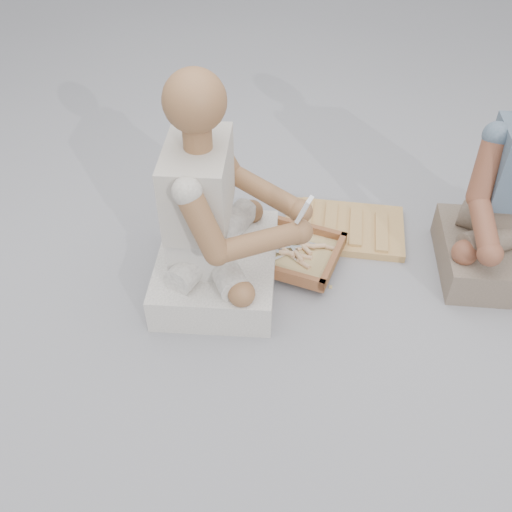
% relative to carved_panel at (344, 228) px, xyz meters
% --- Properties ---
extents(ground, '(60.00, 60.00, 0.00)m').
position_rel_carved_panel_xyz_m(ground, '(-0.13, -0.74, -0.02)').
color(ground, gray).
rests_on(ground, ground).
extents(carved_panel, '(0.65, 0.49, 0.04)m').
position_rel_carved_panel_xyz_m(carved_panel, '(0.00, 0.00, 0.00)').
color(carved_panel, '#AB8142').
rests_on(carved_panel, ground).
extents(tool_tray, '(0.48, 0.39, 0.06)m').
position_rel_carved_panel_xyz_m(tool_tray, '(-0.20, -0.30, 0.04)').
color(tool_tray, brown).
rests_on(tool_tray, carved_panel).
extents(chisel_0, '(0.16, 0.17, 0.02)m').
position_rel_carved_panel_xyz_m(chisel_0, '(-0.15, -0.33, 0.06)').
color(chisel_0, white).
rests_on(chisel_0, tool_tray).
extents(chisel_1, '(0.20, 0.12, 0.02)m').
position_rel_carved_panel_xyz_m(chisel_1, '(-0.21, -0.32, 0.05)').
color(chisel_1, white).
rests_on(chisel_1, tool_tray).
extents(chisel_2, '(0.21, 0.10, 0.02)m').
position_rel_carved_panel_xyz_m(chisel_2, '(-0.09, -0.25, 0.06)').
color(chisel_2, white).
rests_on(chisel_2, tool_tray).
extents(chisel_3, '(0.15, 0.18, 0.02)m').
position_rel_carved_panel_xyz_m(chisel_3, '(-0.15, -0.28, 0.05)').
color(chisel_3, white).
rests_on(chisel_3, tool_tray).
extents(chisel_4, '(0.22, 0.02, 0.02)m').
position_rel_carved_panel_xyz_m(chisel_4, '(-0.14, -0.32, 0.04)').
color(chisel_4, white).
rests_on(chisel_4, tool_tray).
extents(chisel_5, '(0.21, 0.11, 0.02)m').
position_rel_carved_panel_xyz_m(chisel_5, '(-0.13, -0.36, 0.05)').
color(chisel_5, white).
rests_on(chisel_5, tool_tray).
extents(chisel_6, '(0.22, 0.03, 0.02)m').
position_rel_carved_panel_xyz_m(chisel_6, '(-0.14, -0.25, 0.06)').
color(chisel_6, white).
rests_on(chisel_6, tool_tray).
extents(chisel_7, '(0.22, 0.02, 0.02)m').
position_rel_carved_panel_xyz_m(chisel_7, '(-0.03, -0.22, 0.05)').
color(chisel_7, white).
rests_on(chisel_7, tool_tray).
extents(chisel_8, '(0.18, 0.15, 0.02)m').
position_rel_carved_panel_xyz_m(chisel_8, '(-0.14, -0.26, 0.05)').
color(chisel_8, white).
rests_on(chisel_8, tool_tray).
extents(chisel_9, '(0.12, 0.20, 0.02)m').
position_rel_carved_panel_xyz_m(chisel_9, '(-0.26, -0.14, 0.05)').
color(chisel_9, white).
rests_on(chisel_9, tool_tray).
extents(chisel_10, '(0.06, 0.22, 0.02)m').
position_rel_carved_panel_xyz_m(chisel_10, '(-0.28, -0.34, 0.05)').
color(chisel_10, white).
rests_on(chisel_10, tool_tray).
extents(chisel_11, '(0.22, 0.06, 0.02)m').
position_rel_carved_panel_xyz_m(chisel_11, '(-0.22, -0.33, 0.05)').
color(chisel_11, white).
rests_on(chisel_11, tool_tray).
extents(wood_chip_0, '(0.02, 0.02, 0.00)m').
position_rel_carved_panel_xyz_m(wood_chip_0, '(-0.08, -0.27, -0.02)').
color(wood_chip_0, tan).
rests_on(wood_chip_0, ground).
extents(wood_chip_1, '(0.02, 0.02, 0.00)m').
position_rel_carved_panel_xyz_m(wood_chip_1, '(-0.48, -0.26, -0.02)').
color(wood_chip_1, tan).
rests_on(wood_chip_1, ground).
extents(wood_chip_2, '(0.02, 0.02, 0.00)m').
position_rel_carved_panel_xyz_m(wood_chip_2, '(-0.20, -0.30, -0.02)').
color(wood_chip_2, tan).
rests_on(wood_chip_2, ground).
extents(wood_chip_3, '(0.02, 0.02, 0.00)m').
position_rel_carved_panel_xyz_m(wood_chip_3, '(0.03, -0.41, -0.02)').
color(wood_chip_3, tan).
rests_on(wood_chip_3, ground).
extents(wood_chip_4, '(0.02, 0.02, 0.00)m').
position_rel_carved_panel_xyz_m(wood_chip_4, '(-0.42, -0.59, -0.02)').
color(wood_chip_4, tan).
rests_on(wood_chip_4, ground).
extents(wood_chip_5, '(0.02, 0.02, 0.00)m').
position_rel_carved_panel_xyz_m(wood_chip_5, '(-0.19, 0.08, -0.02)').
color(wood_chip_5, tan).
rests_on(wood_chip_5, ground).
extents(wood_chip_6, '(0.02, 0.02, 0.00)m').
position_rel_carved_panel_xyz_m(wood_chip_6, '(-0.00, -0.35, -0.02)').
color(wood_chip_6, tan).
rests_on(wood_chip_6, ground).
extents(wood_chip_7, '(0.02, 0.02, 0.00)m').
position_rel_carved_panel_xyz_m(wood_chip_7, '(-0.47, -0.39, -0.02)').
color(wood_chip_7, tan).
rests_on(wood_chip_7, ground).
extents(craftsman, '(0.74, 0.76, 1.01)m').
position_rel_carved_panel_xyz_m(craftsman, '(-0.46, -0.54, 0.32)').
color(craftsman, silver).
rests_on(craftsman, ground).
extents(mobile_phone, '(0.06, 0.06, 0.12)m').
position_rel_carved_panel_xyz_m(mobile_phone, '(-0.09, -0.51, 0.46)').
color(mobile_phone, silver).
rests_on(mobile_phone, craftsman).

